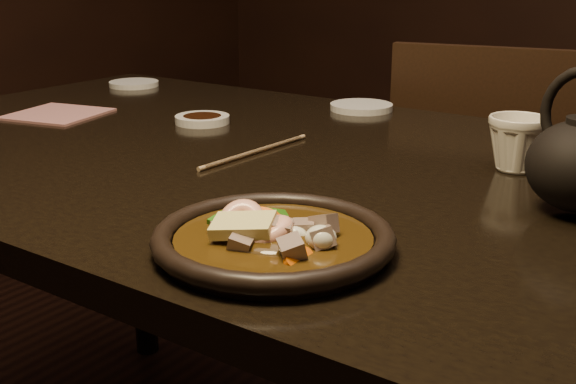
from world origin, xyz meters
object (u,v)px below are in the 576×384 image
Objects in this scene: table at (279,204)px; chair at (481,211)px; tea_cup at (517,142)px; plate at (273,240)px.

table is 1.85× the size of chair.
table is 19.11× the size of tea_cup.
table is 0.36m from tea_cup.
table is at bearing -157.79° from tea_cup.
chair is 0.71m from tea_cup.
tea_cup is at bearing 101.74° from chair.
chair is at bearing 112.92° from tea_cup.
chair is at bearing 97.93° from plate.
table is at bearing 124.96° from plate.
chair is 1.07m from plate.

